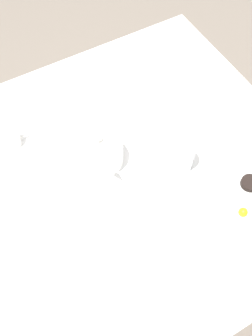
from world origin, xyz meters
The scene contains 9 objects.
ground_plane centered at (0.00, 0.00, 0.00)m, with size 8.00×8.00×0.00m, color #70665B.
table centered at (0.00, 0.00, 0.64)m, with size 1.07×1.02×0.70m.
teapot_near centered at (-0.05, 0.07, 0.75)m, with size 0.13×0.22×0.12m.
water_glass_tall centered at (0.15, -0.06, 0.77)m, with size 0.07×0.07×0.13m.
creamer_jug centered at (-0.25, 0.26, 0.73)m, with size 0.08×0.06×0.06m.
napkin_folded centered at (-0.32, -0.14, 0.71)m, with size 0.18×0.18×0.01m.
fork_by_plate centered at (-0.06, -0.28, 0.71)m, with size 0.17×0.10×0.00m.
knife_by_plate centered at (0.35, 0.13, 0.71)m, with size 0.08×0.21×0.00m.
spoon_for_tea centered at (0.13, 0.26, 0.71)m, with size 0.12×0.10×0.00m.
Camera 1 is at (-0.29, -0.51, 1.69)m, focal length 42.00 mm.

